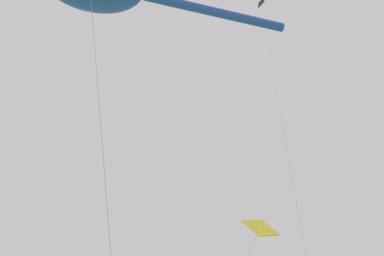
# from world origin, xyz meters

# --- Properties ---
(small_kite_streamer_purple) EXTENTS (2.25, 4.09, 8.00)m
(small_kite_streamer_purple) POSITION_xyz_m (4.91, 8.52, 7.30)
(small_kite_streamer_purple) COLOR yellow
(small_kite_streamer_purple) RESTS_ON ground
(small_kite_delta_white) EXTENTS (2.27, 2.24, 23.97)m
(small_kite_delta_white) POSITION_xyz_m (8.40, 8.88, 20.08)
(small_kite_delta_white) COLOR black
(small_kite_delta_white) RESTS_ON ground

